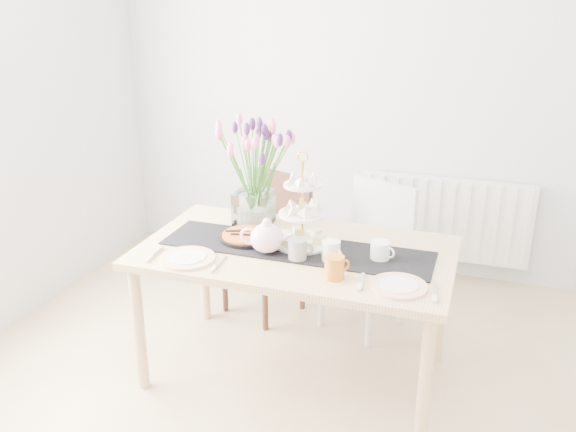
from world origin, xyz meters
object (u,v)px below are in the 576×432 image
(chair_white, at_px, (372,244))
(tulip_vase, at_px, (253,157))
(chair_brown, at_px, (272,233))
(mug_grey, at_px, (297,250))
(cake_stand, at_px, (302,222))
(teapot, at_px, (267,238))
(cream_jug, at_px, (380,251))
(mug_orange, at_px, (334,267))
(radiator, at_px, (444,219))
(plate_right, at_px, (398,286))
(dining_table, at_px, (296,262))
(plate_left, at_px, (187,258))
(tart_tin, at_px, (247,237))
(mug_white, at_px, (331,251))

(chair_white, xyz_separation_m, tulip_vase, (-0.60, -0.44, 0.62))
(chair_brown, relative_size, mug_grey, 8.19)
(cake_stand, bearing_deg, teapot, -130.64)
(chair_white, height_order, cream_jug, chair_white)
(mug_orange, bearing_deg, cake_stand, 83.86)
(radiator, relative_size, plate_right, 4.61)
(dining_table, xyz_separation_m, mug_orange, (0.27, -0.26, 0.13))
(cake_stand, distance_m, cream_jug, 0.43)
(chair_brown, bearing_deg, plate_right, -22.32)
(chair_brown, bearing_deg, teapot, -49.19)
(chair_brown, height_order, plate_left, chair_brown)
(chair_white, xyz_separation_m, cream_jug, (0.17, -0.69, 0.27))
(cake_stand, distance_m, tart_tin, 0.32)
(tulip_vase, bearing_deg, teapot, -59.39)
(chair_brown, distance_m, plate_left, 1.01)
(tulip_vase, relative_size, cream_jug, 7.35)
(cream_jug, xyz_separation_m, plate_left, (-0.90, -0.30, -0.04))
(cream_jug, bearing_deg, chair_white, 124.92)
(chair_white, xyz_separation_m, mug_orange, (0.00, -0.96, 0.28))
(teapot, distance_m, mug_grey, 0.17)
(tart_tin, relative_size, mug_grey, 2.72)
(plate_right, bearing_deg, radiator, 87.70)
(mug_white, bearing_deg, plate_left, -128.40)
(cream_jug, relative_size, mug_grey, 0.88)
(mug_white, height_order, mug_orange, same)
(plate_left, bearing_deg, mug_grey, 18.38)
(plate_left, relative_size, plate_right, 1.07)
(mug_white, xyz_separation_m, plate_right, (0.36, -0.17, -0.05))
(chair_brown, distance_m, mug_grey, 0.96)
(radiator, relative_size, teapot, 4.47)
(mug_orange, distance_m, plate_left, 0.74)
(cream_jug, bearing_deg, mug_grey, -139.73)
(dining_table, distance_m, cream_jug, 0.45)
(mug_grey, height_order, mug_white, mug_grey)
(cake_stand, distance_m, mug_orange, 0.42)
(teapot, height_order, tart_tin, teapot)
(cake_stand, bearing_deg, plate_left, -143.78)
(cream_jug, bearing_deg, tart_tin, -160.44)
(tulip_vase, height_order, teapot, tulip_vase)
(dining_table, bearing_deg, mug_white, -22.85)
(cream_jug, height_order, plate_right, cream_jug)
(chair_brown, xyz_separation_m, plate_right, (0.95, -0.94, 0.23))
(radiator, distance_m, cream_jug, 1.54)
(teapot, height_order, mug_orange, teapot)
(dining_table, distance_m, plate_right, 0.63)
(chair_white, height_order, plate_right, chair_white)
(mug_grey, bearing_deg, mug_white, -14.40)
(dining_table, relative_size, mug_grey, 14.58)
(cake_stand, distance_m, plate_right, 0.65)
(cream_jug, bearing_deg, chair_brown, 161.72)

